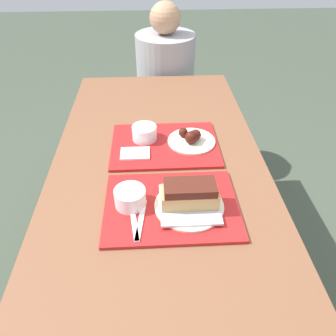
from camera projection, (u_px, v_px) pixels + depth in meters
The scene contains 14 objects.
ground_plane at pixel (162, 294), 1.67m from camera, with size 12.00×12.00×0.00m, color #424C3D.
picnic_table at pixel (160, 197), 1.25m from camera, with size 0.82×1.86×0.77m.
picnic_bench_far at pixel (155, 118), 2.34m from camera, with size 0.78×0.28×0.44m.
tray_near at pixel (171, 206), 1.07m from camera, with size 0.44×0.33×0.01m.
tray_far at pixel (165, 145), 1.35m from camera, with size 0.44×0.33×0.01m.
bowl_coleslaw_near at pixel (130, 197), 1.05m from camera, with size 0.10×0.10×0.06m.
brisket_sandwich_plate at pixel (189, 198), 1.04m from camera, with size 0.23×0.23×0.10m.
plastic_fork_near at pixel (134, 220), 1.01m from camera, with size 0.04×0.17×0.00m.
plastic_knife_near at pixel (141, 220), 1.01m from camera, with size 0.04×0.17×0.00m.
condiment_packet at pixel (170, 189), 1.12m from camera, with size 0.04×0.03×0.01m.
bowl_coleslaw_far at pixel (144, 132), 1.35m from camera, with size 0.10×0.10×0.06m.
wings_plate_far at pixel (191, 138), 1.35m from camera, with size 0.20×0.20×0.06m.
napkin_far at pixel (135, 153), 1.29m from camera, with size 0.11×0.08×0.01m.
person_seated_across at pixel (165, 70), 2.12m from camera, with size 0.37×0.37×0.69m.
Camera 1 is at (-0.02, -0.91, 1.54)m, focal length 35.00 mm.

